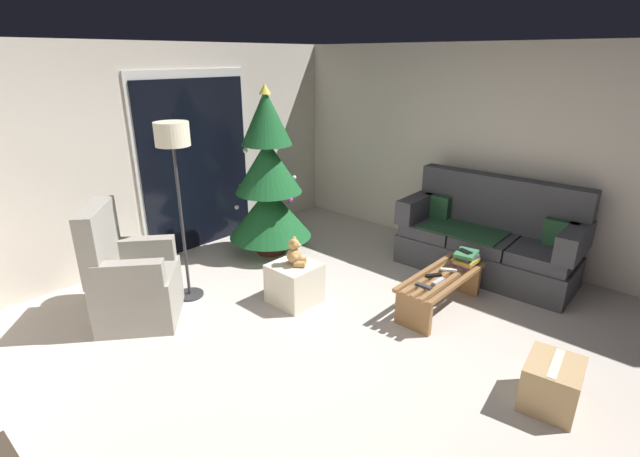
{
  "coord_description": "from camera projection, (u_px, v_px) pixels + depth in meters",
  "views": [
    {
      "loc": [
        -2.55,
        -1.99,
        2.35
      ],
      "look_at": [
        0.4,
        0.7,
        0.85
      ],
      "focal_mm": 25.95,
      "sensor_mm": 36.0,
      "label": 1
    }
  ],
  "objects": [
    {
      "name": "remote_black",
      "position": [
        434.0,
        275.0,
        4.42
      ],
      "size": [
        0.15,
        0.12,
        0.02
      ],
      "primitive_type": "cube",
      "rotation": [
        0.0,
        0.0,
        0.97
      ],
      "color": "black",
      "rests_on": "coffee_table"
    },
    {
      "name": "remote_graphite",
      "position": [
        424.0,
        286.0,
        4.21
      ],
      "size": [
        0.05,
        0.16,
        0.02
      ],
      "primitive_type": "cube",
      "rotation": [
        0.0,
        0.0,
        6.26
      ],
      "color": "#333338",
      "rests_on": "coffee_table"
    },
    {
      "name": "armchair",
      "position": [
        131.0,
        281.0,
        4.26
      ],
      "size": [
        0.97,
        0.96,
        1.13
      ],
      "color": "gray",
      "rests_on": "ground"
    },
    {
      "name": "wall_right",
      "position": [
        506.0,
        156.0,
        5.38
      ],
      "size": [
        0.12,
        6.0,
        2.5
      ],
      "primitive_type": "cube",
      "color": "beige",
      "rests_on": "ground"
    },
    {
      "name": "floor_lamp",
      "position": [
        174.0,
        152.0,
        4.29
      ],
      "size": [
        0.32,
        0.32,
        1.78
      ],
      "color": "#2D2D30",
      "rests_on": "ground"
    },
    {
      "name": "patio_door_glass",
      "position": [
        197.0,
        166.0,
        5.77
      ],
      "size": [
        1.5,
        0.02,
        2.1
      ],
      "primitive_type": "cube",
      "color": "black",
      "rests_on": "ground"
    },
    {
      "name": "book_stack",
      "position": [
        466.0,
        258.0,
        4.63
      ],
      "size": [
        0.28,
        0.23,
        0.15
      ],
      "color": "#6B3D7A",
      "rests_on": "coffee_table"
    },
    {
      "name": "wall_back",
      "position": [
        146.0,
        157.0,
        5.34
      ],
      "size": [
        5.72,
        0.12,
        2.5
      ],
      "primitive_type": "cube",
      "color": "beige",
      "rests_on": "ground"
    },
    {
      "name": "ottoman",
      "position": [
        295.0,
        283.0,
        4.64
      ],
      "size": [
        0.44,
        0.44,
        0.41
      ],
      "primitive_type": "cube",
      "color": "beige",
      "rests_on": "ground"
    },
    {
      "name": "remote_white",
      "position": [
        449.0,
        270.0,
        4.53
      ],
      "size": [
        0.12,
        0.16,
        0.02
      ],
      "primitive_type": "cube",
      "rotation": [
        0.0,
        0.0,
        3.71
      ],
      "color": "silver",
      "rests_on": "coffee_table"
    },
    {
      "name": "patio_door_frame",
      "position": [
        196.0,
        162.0,
        5.77
      ],
      "size": [
        1.6,
        0.02,
        2.2
      ],
      "primitive_type": "cube",
      "color": "silver",
      "rests_on": "ground"
    },
    {
      "name": "coffee_table",
      "position": [
        441.0,
        286.0,
        4.49
      ],
      "size": [
        1.1,
        0.4,
        0.37
      ],
      "color": "olive",
      "rests_on": "ground"
    },
    {
      "name": "cell_phone",
      "position": [
        465.0,
        251.0,
        4.6
      ],
      "size": [
        0.11,
        0.16,
        0.01
      ],
      "primitive_type": "cube",
      "rotation": [
        0.0,
        0.0,
        -0.28
      ],
      "color": "black",
      "rests_on": "book_stack"
    },
    {
      "name": "remote_silver",
      "position": [
        438.0,
        281.0,
        4.3
      ],
      "size": [
        0.16,
        0.06,
        0.02
      ],
      "primitive_type": "cube",
      "rotation": [
        0.0,
        0.0,
        1.5
      ],
      "color": "#ADADB2",
      "rests_on": "coffee_table"
    },
    {
      "name": "ground_plane",
      "position": [
        350.0,
        356.0,
        3.85
      ],
      "size": [
        7.0,
        7.0,
        0.0
      ],
      "primitive_type": "plane",
      "color": "#BCB2A8"
    },
    {
      "name": "christmas_tree",
      "position": [
        269.0,
        182.0,
        5.58
      ],
      "size": [
        1.02,
        1.02,
        2.06
      ],
      "color": "#4C1E19",
      "rests_on": "ground"
    },
    {
      "name": "cardboard_box_taped_mid_floor",
      "position": [
        552.0,
        384.0,
        3.27
      ],
      "size": [
        0.47,
        0.41,
        0.35
      ],
      "color": "tan",
      "rests_on": "ground"
    },
    {
      "name": "teddy_bear_honey",
      "position": [
        295.0,
        253.0,
        4.53
      ],
      "size": [
        0.21,
        0.22,
        0.29
      ],
      "color": "tan",
      "rests_on": "ottoman"
    },
    {
      "name": "couch",
      "position": [
        488.0,
        239.0,
        5.23
      ],
      "size": [
        0.84,
        1.96,
        1.08
      ],
      "color": "#3D3D42",
      "rests_on": "ground"
    }
  ]
}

